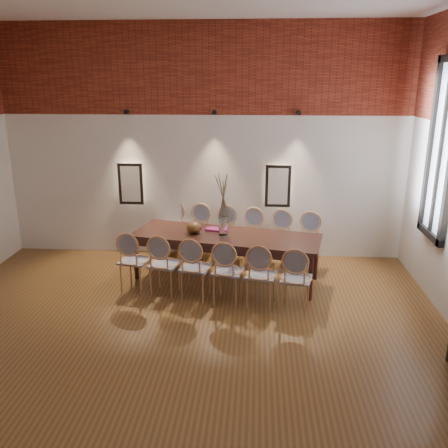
# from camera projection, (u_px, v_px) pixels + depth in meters

# --- Properties ---
(floor) EXTENTS (7.00, 7.00, 0.02)m
(floor) POSITION_uv_depth(u_px,v_px,m) (172.00, 361.00, 5.44)
(floor) COLOR brown
(floor) RESTS_ON ground
(wall_back) EXTENTS (7.00, 0.10, 4.00)m
(wall_back) POSITION_uv_depth(u_px,v_px,m) (204.00, 144.00, 8.22)
(wall_back) COLOR silver
(wall_back) RESTS_ON ground
(brick_band_back) EXTENTS (7.00, 0.02, 1.50)m
(brick_band_back) POSITION_uv_depth(u_px,v_px,m) (202.00, 68.00, 7.79)
(brick_band_back) COLOR maroon
(brick_band_back) RESTS_ON ground
(niche_left) EXTENTS (0.36, 0.06, 0.66)m
(niche_left) POSITION_uv_depth(u_px,v_px,m) (131.00, 184.00, 8.42)
(niche_left) COLOR #FFEAC6
(niche_left) RESTS_ON wall_back
(niche_right) EXTENTS (0.36, 0.06, 0.66)m
(niche_right) POSITION_uv_depth(u_px,v_px,m) (278.00, 186.00, 8.25)
(niche_right) COLOR #FFEAC6
(niche_right) RESTS_ON wall_back
(spot_fixture_left) EXTENTS (0.08, 0.10, 0.08)m
(spot_fixture_left) POSITION_uv_depth(u_px,v_px,m) (126.00, 112.00, 8.03)
(spot_fixture_left) COLOR black
(spot_fixture_left) RESTS_ON wall_back
(spot_fixture_mid) EXTENTS (0.08, 0.10, 0.08)m
(spot_fixture_mid) POSITION_uv_depth(u_px,v_px,m) (214.00, 112.00, 7.92)
(spot_fixture_mid) COLOR black
(spot_fixture_mid) RESTS_ON wall_back
(spot_fixture_right) EXTENTS (0.08, 0.10, 0.08)m
(spot_fixture_right) POSITION_uv_depth(u_px,v_px,m) (299.00, 113.00, 7.83)
(spot_fixture_right) COLOR black
(spot_fixture_right) RESTS_ON wall_back
(window_glass) EXTENTS (0.02, 0.78, 2.38)m
(window_glass) POSITION_uv_depth(u_px,v_px,m) (443.00, 151.00, 6.47)
(window_glass) COLOR silver
(window_glass) RESTS_ON wall_right
(window_frame) EXTENTS (0.08, 0.90, 2.50)m
(window_frame) POSITION_uv_depth(u_px,v_px,m) (441.00, 151.00, 6.47)
(window_frame) COLOR black
(window_frame) RESTS_ON wall_right
(window_mullion) EXTENTS (0.06, 0.06, 2.40)m
(window_mullion) POSITION_uv_depth(u_px,v_px,m) (441.00, 151.00, 6.47)
(window_mullion) COLOR black
(window_mullion) RESTS_ON wall_right
(dining_table) EXTENTS (3.05, 1.52, 0.75)m
(dining_table) POSITION_uv_depth(u_px,v_px,m) (226.00, 257.00, 7.53)
(dining_table) COLOR #351913
(dining_table) RESTS_ON floor
(chair_near_a) EXTENTS (0.52, 0.52, 0.94)m
(chair_near_a) POSITION_uv_depth(u_px,v_px,m) (135.00, 260.00, 7.14)
(chair_near_a) COLOR tan
(chair_near_a) RESTS_ON floor
(chair_near_b) EXTENTS (0.52, 0.52, 0.94)m
(chair_near_b) POSITION_uv_depth(u_px,v_px,m) (165.00, 264.00, 7.01)
(chair_near_b) COLOR tan
(chair_near_b) RESTS_ON floor
(chair_near_c) EXTENTS (0.52, 0.52, 0.94)m
(chair_near_c) POSITION_uv_depth(u_px,v_px,m) (196.00, 267.00, 6.88)
(chair_near_c) COLOR tan
(chair_near_c) RESTS_ON floor
(chair_near_d) EXTENTS (0.52, 0.52, 0.94)m
(chair_near_d) POSITION_uv_depth(u_px,v_px,m) (228.00, 271.00, 6.75)
(chair_near_d) COLOR tan
(chair_near_d) RESTS_ON floor
(chair_near_e) EXTENTS (0.52, 0.52, 0.94)m
(chair_near_e) POSITION_uv_depth(u_px,v_px,m) (261.00, 275.00, 6.62)
(chair_near_e) COLOR tan
(chair_near_e) RESTS_ON floor
(chair_near_f) EXTENTS (0.52, 0.52, 0.94)m
(chair_near_f) POSITION_uv_depth(u_px,v_px,m) (296.00, 279.00, 6.49)
(chair_near_f) COLOR tan
(chair_near_f) RESTS_ON floor
(chair_far_a) EXTENTS (0.52, 0.52, 0.94)m
(chair_far_a) POSITION_uv_depth(u_px,v_px,m) (172.00, 231.00, 8.51)
(chair_far_a) COLOR tan
(chair_far_a) RESTS_ON floor
(chair_far_b) EXTENTS (0.52, 0.52, 0.94)m
(chair_far_b) POSITION_uv_depth(u_px,v_px,m) (198.00, 233.00, 8.38)
(chair_far_b) COLOR tan
(chair_far_b) RESTS_ON floor
(chair_far_c) EXTENTS (0.52, 0.52, 0.94)m
(chair_far_c) POSITION_uv_depth(u_px,v_px,m) (224.00, 236.00, 8.25)
(chair_far_c) COLOR tan
(chair_far_c) RESTS_ON floor
(chair_far_d) EXTENTS (0.52, 0.52, 0.94)m
(chair_far_d) POSITION_uv_depth(u_px,v_px,m) (251.00, 238.00, 8.13)
(chair_far_d) COLOR tan
(chair_far_d) RESTS_ON floor
(chair_far_e) EXTENTS (0.52, 0.52, 0.94)m
(chair_far_e) POSITION_uv_depth(u_px,v_px,m) (279.00, 241.00, 8.00)
(chair_far_e) COLOR tan
(chair_far_e) RESTS_ON floor
(chair_far_f) EXTENTS (0.52, 0.52, 0.94)m
(chair_far_f) POSITION_uv_depth(u_px,v_px,m) (308.00, 243.00, 7.87)
(chair_far_f) COLOR tan
(chair_far_f) RESTS_ON floor
(vase) EXTENTS (0.14, 0.14, 0.30)m
(vase) POSITION_uv_depth(u_px,v_px,m) (223.00, 225.00, 7.39)
(vase) COLOR silver
(vase) RESTS_ON dining_table
(dried_branches) EXTENTS (0.50, 0.50, 0.70)m
(dried_branches) POSITION_uv_depth(u_px,v_px,m) (223.00, 197.00, 7.25)
(dried_branches) COLOR brown
(dried_branches) RESTS_ON vase
(bowl) EXTENTS (0.24, 0.24, 0.18)m
(bowl) POSITION_uv_depth(u_px,v_px,m) (194.00, 227.00, 7.48)
(bowl) COLOR brown
(bowl) RESTS_ON dining_table
(book) EXTENTS (0.29, 0.23, 0.03)m
(book) POSITION_uv_depth(u_px,v_px,m) (214.00, 229.00, 7.64)
(book) COLOR #96216B
(book) RESTS_ON dining_table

